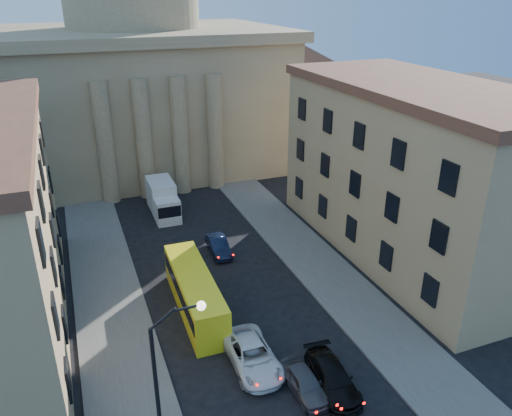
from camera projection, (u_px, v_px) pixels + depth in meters
The scene contains 11 objects.
sidewalk_left at pixel (118, 342), 32.91m from camera, with size 5.00×60.00×0.15m, color #55524E.
sidewalk_right at pixel (343, 290), 38.56m from camera, with size 5.00×60.00×0.15m, color #55524E.
church at pixel (139, 71), 62.88m from camera, with size 68.02×28.76×36.60m.
building_right at pixel (413, 171), 41.81m from camera, with size 11.60×26.60×14.70m.
street_lamp at pixel (167, 374), 22.79m from camera, with size 2.62×0.44×8.83m.
car_left_mid at pixel (252, 355), 30.63m from camera, with size 2.62×5.67×1.58m, color white.
car_right_mid at pixel (332, 378), 28.96m from camera, with size 2.04×5.02×1.46m, color black.
car_right_far at pixel (304, 382), 28.65m from camera, with size 1.65×4.11×1.40m, color #444448.
car_right_distant at pixel (218, 246), 43.79m from camera, with size 1.49×4.28×1.41m, color black.
city_bus at pixel (195, 291), 35.68m from camera, with size 2.63×10.37×2.91m.
box_truck at pixel (163, 200), 51.00m from camera, with size 2.49×6.19×3.40m.
Camera 1 is at (-9.62, -10.02, 21.48)m, focal length 35.00 mm.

